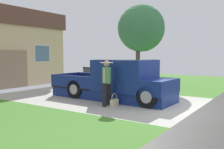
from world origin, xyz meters
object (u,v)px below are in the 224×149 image
at_px(person_with_hat, 107,80).
at_px(handbag, 114,102).
at_px(pickup_truck, 121,82).
at_px(neighbor_tree, 139,28).
at_px(wheeled_trash_bin, 90,75).

bearing_deg(person_with_hat, handbag, -83.72).
bearing_deg(pickup_truck, person_with_hat, 9.65).
distance_m(neighbor_tree, wheeled_trash_bin, 4.26).
bearing_deg(handbag, wheeled_trash_bin, 46.15).
relative_size(handbag, neighbor_tree, 0.10).
bearing_deg(neighbor_tree, pickup_truck, -161.53).
height_order(person_with_hat, neighbor_tree, neighbor_tree).
xyz_separation_m(person_with_hat, handbag, (0.08, -0.29, -0.80)).
relative_size(pickup_truck, handbag, 11.61).
distance_m(pickup_truck, wheeled_trash_bin, 5.78).
xyz_separation_m(pickup_truck, handbag, (-1.24, -0.49, -0.62)).
xyz_separation_m(neighbor_tree, wheeled_trash_bin, (-0.70, 3.11, -2.83)).
xyz_separation_m(handbag, wheeled_trash_bin, (4.83, 5.03, 0.47)).
distance_m(person_with_hat, neighbor_tree, 6.34).
height_order(neighbor_tree, wheeled_trash_bin, neighbor_tree).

